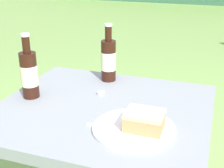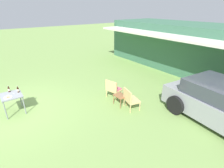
{
  "view_description": "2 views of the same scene",
  "coord_description": "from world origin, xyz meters",
  "px_view_note": "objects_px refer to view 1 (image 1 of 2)",
  "views": [
    {
      "loc": [
        0.36,
        -0.94,
        1.23
      ],
      "look_at": [
        0.0,
        0.1,
        0.78
      ],
      "focal_mm": 50.0,
      "sensor_mm": 36.0,
      "label": 1
    },
    {
      "loc": [
        6.54,
        -0.33,
        3.58
      ],
      "look_at": [
        1.66,
        3.22,
        0.9
      ],
      "focal_mm": 28.0,
      "sensor_mm": 36.0,
      "label": 2
    }
  ],
  "objects_px": {
    "cola_bottle_near": "(108,59)",
    "cola_bottle_far": "(29,74)",
    "cake_on_plate": "(139,125)",
    "patio_table": "(103,127)"
  },
  "relations": [
    {
      "from": "patio_table",
      "to": "cola_bottle_far",
      "type": "distance_m",
      "value": 0.34
    },
    {
      "from": "cake_on_plate",
      "to": "cola_bottle_far",
      "type": "xyz_separation_m",
      "value": [
        -0.46,
        0.11,
        0.07
      ]
    },
    {
      "from": "cola_bottle_near",
      "to": "patio_table",
      "type": "bearing_deg",
      "value": -74.67
    },
    {
      "from": "cola_bottle_near",
      "to": "cola_bottle_far",
      "type": "relative_size",
      "value": 1.0
    },
    {
      "from": "cake_on_plate",
      "to": "cola_bottle_far",
      "type": "bearing_deg",
      "value": 166.21
    },
    {
      "from": "cola_bottle_near",
      "to": "cola_bottle_far",
      "type": "bearing_deg",
      "value": -130.31
    },
    {
      "from": "patio_table",
      "to": "cake_on_plate",
      "type": "height_order",
      "value": "cake_on_plate"
    },
    {
      "from": "cola_bottle_far",
      "to": "patio_table",
      "type": "bearing_deg",
      "value": 1.48
    },
    {
      "from": "patio_table",
      "to": "cola_bottle_far",
      "type": "bearing_deg",
      "value": -178.52
    },
    {
      "from": "cola_bottle_near",
      "to": "cola_bottle_far",
      "type": "height_order",
      "value": "same"
    }
  ]
}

